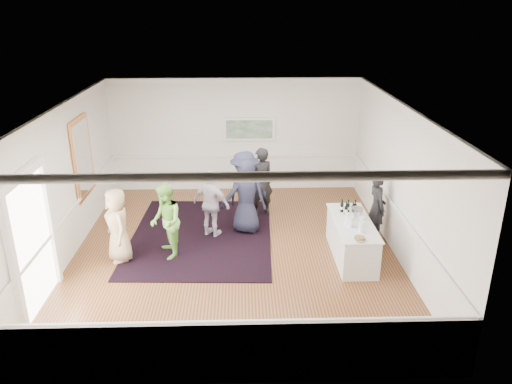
{
  "coord_description": "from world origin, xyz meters",
  "views": [
    {
      "loc": [
        0.17,
        -9.72,
        5.14
      ],
      "look_at": [
        0.47,
        0.2,
        1.33
      ],
      "focal_mm": 35.0,
      "sensor_mm": 36.0,
      "label": 1
    }
  ],
  "objects_px": {
    "ice_bucket": "(357,214)",
    "guest_dark_a": "(245,190)",
    "guest_lilac": "(212,204)",
    "guest_tan": "(118,225)",
    "guest_navy": "(247,196)",
    "serving_table": "(352,239)",
    "guest_green": "(166,221)",
    "guest_dark_b": "(261,182)",
    "nut_bowl": "(360,239)",
    "bartender": "(377,207)"
  },
  "relations": [
    {
      "from": "bartender",
      "to": "nut_bowl",
      "type": "xyz_separation_m",
      "value": [
        -0.77,
        -1.67,
        0.06
      ]
    },
    {
      "from": "guest_green",
      "to": "guest_dark_b",
      "type": "relative_size",
      "value": 0.92
    },
    {
      "from": "guest_navy",
      "to": "guest_dark_a",
      "type": "bearing_deg",
      "value": -57.94
    },
    {
      "from": "guest_green",
      "to": "guest_navy",
      "type": "distance_m",
      "value": 2.11
    },
    {
      "from": "guest_lilac",
      "to": "guest_navy",
      "type": "distance_m",
      "value": 0.85
    },
    {
      "from": "bartender",
      "to": "guest_dark_a",
      "type": "distance_m",
      "value": 3.06
    },
    {
      "from": "guest_dark_b",
      "to": "guest_navy",
      "type": "relative_size",
      "value": 0.99
    },
    {
      "from": "ice_bucket",
      "to": "nut_bowl",
      "type": "xyz_separation_m",
      "value": [
        -0.16,
        -1.01,
        -0.08
      ]
    },
    {
      "from": "serving_table",
      "to": "guest_tan",
      "type": "relative_size",
      "value": 1.29
    },
    {
      "from": "guest_navy",
      "to": "guest_dark_b",
      "type": "bearing_deg",
      "value": -90.46
    },
    {
      "from": "guest_tan",
      "to": "guest_green",
      "type": "relative_size",
      "value": 0.98
    },
    {
      "from": "serving_table",
      "to": "guest_dark_b",
      "type": "distance_m",
      "value": 3.04
    },
    {
      "from": "guest_navy",
      "to": "nut_bowl",
      "type": "relative_size",
      "value": 7.32
    },
    {
      "from": "guest_navy",
      "to": "ice_bucket",
      "type": "distance_m",
      "value": 2.62
    },
    {
      "from": "guest_dark_a",
      "to": "guest_navy",
      "type": "distance_m",
      "value": 0.21
    },
    {
      "from": "guest_navy",
      "to": "nut_bowl",
      "type": "bearing_deg",
      "value": 153.35
    },
    {
      "from": "guest_lilac",
      "to": "ice_bucket",
      "type": "height_order",
      "value": "guest_lilac"
    },
    {
      "from": "serving_table",
      "to": "guest_tan",
      "type": "height_order",
      "value": "guest_tan"
    },
    {
      "from": "guest_green",
      "to": "guest_dark_a",
      "type": "xyz_separation_m",
      "value": [
        1.67,
        1.41,
        0.14
      ]
    },
    {
      "from": "guest_tan",
      "to": "nut_bowl",
      "type": "height_order",
      "value": "guest_tan"
    },
    {
      "from": "ice_bucket",
      "to": "nut_bowl",
      "type": "height_order",
      "value": "ice_bucket"
    },
    {
      "from": "bartender",
      "to": "guest_navy",
      "type": "distance_m",
      "value": 2.97
    },
    {
      "from": "serving_table",
      "to": "nut_bowl",
      "type": "xyz_separation_m",
      "value": [
        -0.06,
        -0.87,
        0.45
      ]
    },
    {
      "from": "guest_tan",
      "to": "guest_dark_b",
      "type": "height_order",
      "value": "guest_dark_b"
    },
    {
      "from": "serving_table",
      "to": "guest_green",
      "type": "bearing_deg",
      "value": 177.47
    },
    {
      "from": "guest_lilac",
      "to": "guest_dark_a",
      "type": "bearing_deg",
      "value": -122.21
    },
    {
      "from": "serving_table",
      "to": "nut_bowl",
      "type": "distance_m",
      "value": 0.98
    },
    {
      "from": "guest_dark_b",
      "to": "serving_table",
      "type": "bearing_deg",
      "value": 109.25
    },
    {
      "from": "guest_green",
      "to": "ice_bucket",
      "type": "height_order",
      "value": "guest_green"
    },
    {
      "from": "guest_dark_b",
      "to": "ice_bucket",
      "type": "xyz_separation_m",
      "value": [
        1.93,
        -2.25,
        0.06
      ]
    },
    {
      "from": "guest_dark_b",
      "to": "nut_bowl",
      "type": "bearing_deg",
      "value": 100.33
    },
    {
      "from": "serving_table",
      "to": "guest_dark_a",
      "type": "distance_m",
      "value": 2.8
    },
    {
      "from": "bartender",
      "to": "ice_bucket",
      "type": "distance_m",
      "value": 0.92
    },
    {
      "from": "guest_tan",
      "to": "nut_bowl",
      "type": "xyz_separation_m",
      "value": [
        4.84,
        -0.92,
        0.07
      ]
    },
    {
      "from": "serving_table",
      "to": "guest_tan",
      "type": "bearing_deg",
      "value": 179.41
    },
    {
      "from": "guest_tan",
      "to": "guest_dark_a",
      "type": "xyz_separation_m",
      "value": [
        2.65,
        1.53,
        0.16
      ]
    },
    {
      "from": "guest_dark_a",
      "to": "guest_navy",
      "type": "relative_size",
      "value": 1.07
    },
    {
      "from": "serving_table",
      "to": "guest_dark_b",
      "type": "height_order",
      "value": "guest_dark_b"
    },
    {
      "from": "guest_tan",
      "to": "guest_dark_a",
      "type": "distance_m",
      "value": 3.07
    },
    {
      "from": "guest_tan",
      "to": "nut_bowl",
      "type": "distance_m",
      "value": 4.92
    },
    {
      "from": "serving_table",
      "to": "guest_green",
      "type": "distance_m",
      "value": 3.94
    },
    {
      "from": "serving_table",
      "to": "guest_tan",
      "type": "distance_m",
      "value": 4.91
    },
    {
      "from": "guest_dark_b",
      "to": "ice_bucket",
      "type": "relative_size",
      "value": 6.81
    },
    {
      "from": "ice_bucket",
      "to": "guest_dark_a",
      "type": "bearing_deg",
      "value": 148.26
    },
    {
      "from": "bartender",
      "to": "guest_tan",
      "type": "xyz_separation_m",
      "value": [
        -5.61,
        -0.75,
        -0.01
      ]
    },
    {
      "from": "ice_bucket",
      "to": "guest_navy",
      "type": "bearing_deg",
      "value": 151.41
    },
    {
      "from": "guest_green",
      "to": "guest_dark_b",
      "type": "bearing_deg",
      "value": 120.28
    },
    {
      "from": "serving_table",
      "to": "guest_navy",
      "type": "bearing_deg",
      "value": 147.73
    },
    {
      "from": "serving_table",
      "to": "guest_green",
      "type": "xyz_separation_m",
      "value": [
        -3.92,
        0.17,
        0.39
      ]
    },
    {
      "from": "guest_tan",
      "to": "ice_bucket",
      "type": "relative_size",
      "value": 6.14
    }
  ]
}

